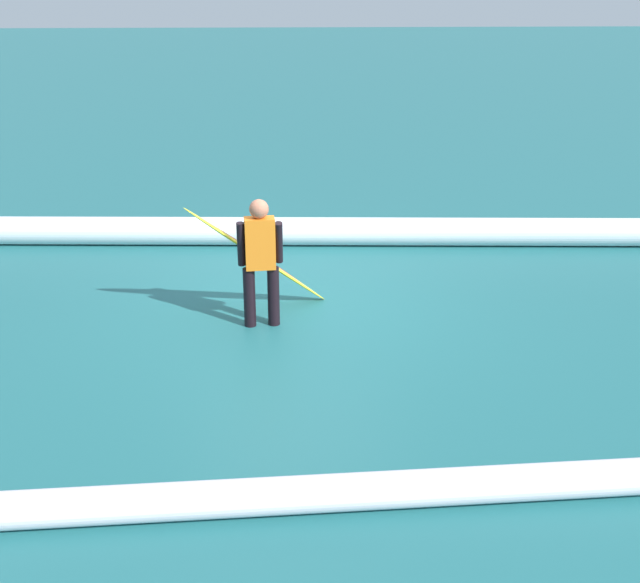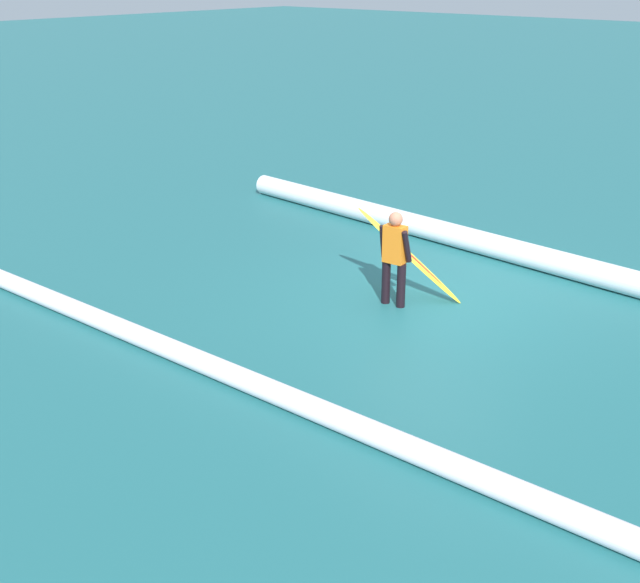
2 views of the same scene
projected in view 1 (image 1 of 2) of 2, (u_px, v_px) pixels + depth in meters
ground_plane at (291, 304)px, 9.83m from camera, size 139.33×139.33×0.00m
surfer at (260, 257)px, 8.91m from camera, size 0.52×0.25×1.52m
surfboard at (258, 256)px, 9.38m from camera, size 1.75×0.84×1.44m
wave_crest_foreground at (410, 232)px, 11.98m from camera, size 17.33×1.65×0.43m
wave_crest_midground at (556, 481)px, 6.07m from camera, size 19.90×0.85×0.29m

